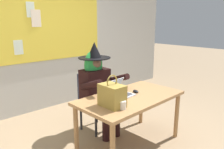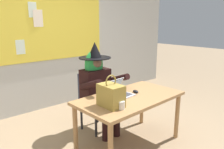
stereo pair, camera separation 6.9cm
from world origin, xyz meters
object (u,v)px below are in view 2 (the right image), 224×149
Objects in this scene: laptop at (119,92)px; handbag at (111,95)px; desk_main at (130,102)px; coffee_mug at (121,105)px; computer_mouse at (136,91)px; person_costumed at (98,82)px; chair_at_desk at (93,98)px.

handbag reaches higher than laptop.
desk_main is 15.37× the size of coffee_mug.
coffee_mug is (-0.56, -0.30, 0.03)m from computer_mouse.
laptop is 0.27m from computer_mouse.
desk_main is 0.21m from computer_mouse.
laptop is 3.67× the size of coffee_mug.
person_costumed is at bearing 69.04° from coffee_mug.
chair_at_desk reaches higher than desk_main.
handbag reaches higher than computer_mouse.
person_costumed reaches higher than handbag.
laptop is at bearing 50.28° from coffee_mug.
handbag is at bearing -27.83° from chair_at_desk.
handbag reaches higher than coffee_mug.
computer_mouse is at bearing 14.39° from handbag.
desk_main is 4.18× the size of laptop.
desk_main is at bearing 6.35° from person_costumed.
chair_at_desk is at bearing 123.55° from computer_mouse.
handbag is 3.98× the size of coffee_mug.
laptop is (-0.08, 0.13, 0.13)m from desk_main.
handbag is (-0.41, -0.09, 0.22)m from desk_main.
chair_at_desk is 0.97m from handbag.
person_costumed is 0.92m from coffee_mug.
desk_main is 14.04× the size of computer_mouse.
computer_mouse is (0.25, -0.07, -0.03)m from laptop.
laptop is at bearing 121.80° from desk_main.
coffee_mug is (-0.39, -0.23, 0.13)m from desk_main.
desk_main is 0.65m from person_costumed.
chair_at_desk is 2.39× the size of handbag.
laptop is at bearing -6.84° from chair_at_desk.
handbag is 0.17m from coffee_mug.
person_costumed reaches higher than chair_at_desk.
person_costumed is (-0.06, 0.63, 0.16)m from desk_main.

